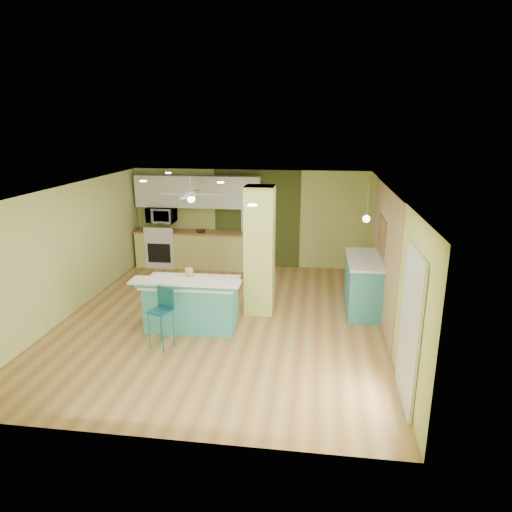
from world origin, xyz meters
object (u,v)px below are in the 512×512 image
(canister, at_px, (189,273))
(peninsula, at_px, (191,303))
(fruit_bowl, at_px, (201,231))
(bar_stool, at_px, (163,308))
(side_counter, at_px, (364,284))

(canister, bearing_deg, peninsula, -67.86)
(canister, bearing_deg, fruit_bowl, 100.86)
(fruit_bowl, bearing_deg, bar_stool, -83.84)
(bar_stool, bearing_deg, peninsula, 92.78)
(bar_stool, xyz_separation_m, side_counter, (3.44, 2.10, -0.15))
(bar_stool, relative_size, fruit_bowl, 3.88)
(bar_stool, xyz_separation_m, fruit_bowl, (-0.47, 4.32, 0.29))
(bar_stool, height_order, fruit_bowl, bar_stool)
(peninsula, bearing_deg, fruit_bowl, 100.17)
(peninsula, distance_m, fruit_bowl, 3.65)
(canister, bearing_deg, bar_stool, -99.93)
(peninsula, relative_size, bar_stool, 1.87)
(side_counter, bearing_deg, peninsula, -157.42)
(fruit_bowl, bearing_deg, side_counter, -29.65)
(peninsula, height_order, bar_stool, bar_stool)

